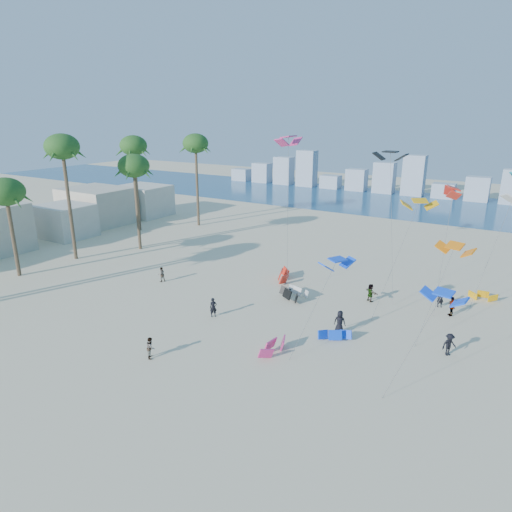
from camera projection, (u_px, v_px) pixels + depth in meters
The scene contains 10 objects.
ground at pixel (89, 377), 29.31m from camera, with size 220.00×220.00×0.00m, color beige.
ocean at pixel (392, 202), 87.79m from camera, with size 220.00×220.00×0.00m, color navy.
kitesurfer_near at pixel (213, 307), 37.83m from camera, with size 0.61×0.40×1.67m, color black.
kitesurfer_mid at pixel (151, 348), 31.44m from camera, with size 0.76×0.59×1.56m, color gray.
kitesurfers_far at pixel (362, 307), 37.94m from camera, with size 28.72×10.07×1.88m.
grounded_kites at pixel (313, 301), 40.04m from camera, with size 21.00×20.93×1.05m.
flying_kites at pixel (408, 190), 36.83m from camera, with size 24.37×22.72×15.00m.
palm_row at pixel (70, 163), 49.66m from camera, with size 10.96×44.80×14.46m.
beachfront_buildings at pixel (50, 218), 62.23m from camera, with size 11.50×43.00×6.00m.
distant_skyline at pixel (401, 180), 95.57m from camera, with size 85.00×3.00×8.40m.
Camera 1 is at (22.70, -16.04, 16.40)m, focal length 31.42 mm.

